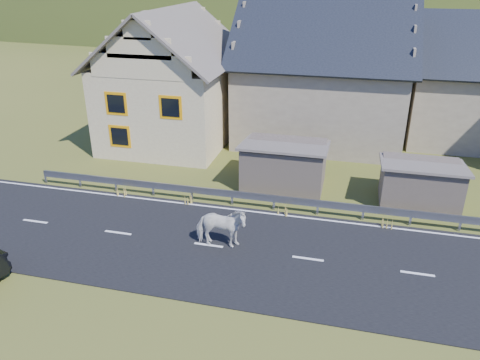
# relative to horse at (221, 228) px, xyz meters

# --- Properties ---
(ground) EXTENTS (160.00, 160.00, 0.00)m
(ground) POSITION_rel_horse_xyz_m (3.48, -0.02, -0.92)
(ground) COLOR #3C4918
(ground) RESTS_ON ground
(road) EXTENTS (60.00, 7.00, 0.04)m
(road) POSITION_rel_horse_xyz_m (3.48, -0.02, -0.90)
(road) COLOR black
(road) RESTS_ON ground
(lane_markings) EXTENTS (60.00, 6.60, 0.01)m
(lane_markings) POSITION_rel_horse_xyz_m (3.48, -0.02, -0.87)
(lane_markings) COLOR silver
(lane_markings) RESTS_ON road
(guardrail) EXTENTS (28.10, 0.09, 0.75)m
(guardrail) POSITION_rel_horse_xyz_m (3.48, 3.66, -0.35)
(guardrail) COLOR #93969B
(guardrail) RESTS_ON ground
(shed_left) EXTENTS (4.30, 3.30, 2.40)m
(shed_left) POSITION_rel_horse_xyz_m (1.48, 6.48, 0.18)
(shed_left) COLOR #68594D
(shed_left) RESTS_ON ground
(shed_right) EXTENTS (3.80, 2.90, 2.20)m
(shed_right) POSITION_rel_horse_xyz_m (7.98, 5.98, 0.08)
(shed_right) COLOR #68594D
(shed_right) RESTS_ON ground
(house_cream) EXTENTS (7.80, 9.80, 8.30)m
(house_cream) POSITION_rel_horse_xyz_m (-6.52, 11.97, 3.44)
(house_cream) COLOR beige
(house_cream) RESTS_ON ground
(house_stone_a) EXTENTS (10.80, 9.80, 8.90)m
(house_stone_a) POSITION_rel_horse_xyz_m (2.48, 14.98, 3.72)
(house_stone_a) COLOR gray
(house_stone_a) RESTS_ON ground
(mountain) EXTENTS (440.00, 280.00, 260.00)m
(mountain) POSITION_rel_horse_xyz_m (8.48, 179.98, -20.92)
(mountain) COLOR #293611
(mountain) RESTS_ON ground
(horse) EXTENTS (1.15, 2.16, 1.75)m
(horse) POSITION_rel_horse_xyz_m (0.00, 0.00, 0.00)
(horse) COLOR silver
(horse) RESTS_ON road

